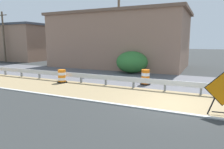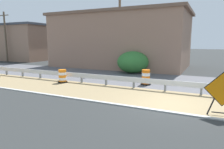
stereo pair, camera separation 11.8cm
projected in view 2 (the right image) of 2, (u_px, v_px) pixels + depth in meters
ground_plane at (171, 104)px, 10.01m from camera, size 160.00×160.00×0.00m
median_dirt_strip at (174, 100)px, 10.68m from camera, size 3.89×120.00×0.01m
far_lane_asphalt at (186, 82)px, 15.31m from camera, size 6.53×120.00×0.00m
curb_near_edge at (166, 112)px, 8.86m from camera, size 0.20×120.00×0.11m
guardrail_median at (119, 79)px, 13.76m from camera, size 0.18×48.66×0.71m
warning_sign_diamond at (223, 91)px, 8.26m from camera, size 0.20×1.43×1.85m
traffic_barrel_nearest at (146, 78)px, 14.38m from camera, size 0.71×0.71×1.06m
traffic_barrel_close at (62, 77)px, 15.14m from camera, size 0.70×0.70×0.97m
roadside_shop_near at (121, 40)px, 25.00m from camera, size 8.86×15.95×6.29m
roadside_shop_far at (17, 42)px, 35.37m from camera, size 8.13×14.39×5.70m
utility_pole_near at (120, 26)px, 21.11m from camera, size 0.24×1.80×8.83m
utility_pole_mid at (6, 36)px, 29.96m from camera, size 0.24×1.80×7.19m
bush_roadside at (133, 62)px, 19.78m from camera, size 3.01×3.01×2.08m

